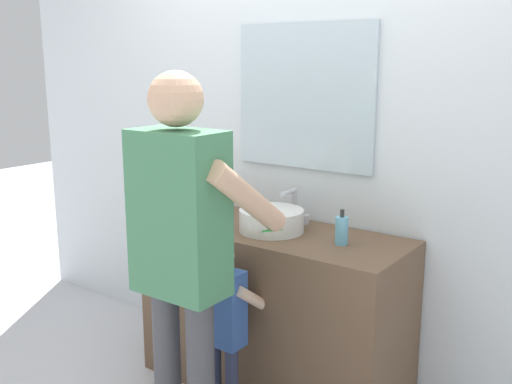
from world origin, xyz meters
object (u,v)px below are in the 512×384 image
at_px(toothbrush_cup, 210,209).
at_px(soap_bottle, 342,230).
at_px(adult_parent, 183,238).
at_px(child_toddler, 224,318).

height_order(toothbrush_cup, soap_bottle, toothbrush_cup).
xyz_separation_m(soap_bottle, adult_parent, (-0.36, -0.68, 0.07)).
distance_m(toothbrush_cup, soap_bottle, 0.78).
bearing_deg(soap_bottle, toothbrush_cup, -178.98).
bearing_deg(adult_parent, soap_bottle, 62.17).
height_order(toothbrush_cup, adult_parent, adult_parent).
height_order(toothbrush_cup, child_toddler, toothbrush_cup).
height_order(child_toddler, adult_parent, adult_parent).
bearing_deg(toothbrush_cup, adult_parent, -57.74).
distance_m(soap_bottle, child_toddler, 0.67).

